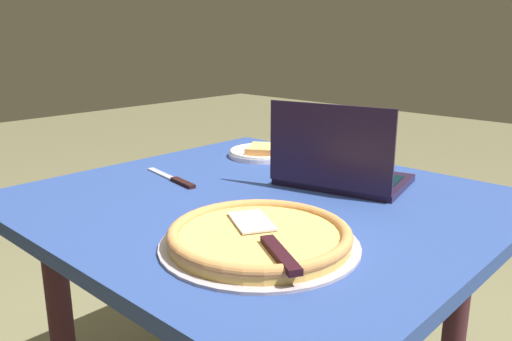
{
  "coord_description": "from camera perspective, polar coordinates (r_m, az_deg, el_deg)",
  "views": [
    {
      "loc": [
        -0.8,
        0.88,
        1.12
      ],
      "look_at": [
        0.03,
        -0.02,
        0.79
      ],
      "focal_mm": 35.88,
      "sensor_mm": 36.0,
      "label": 1
    }
  ],
  "objects": [
    {
      "name": "dining_table",
      "position": [
        1.29,
        0.62,
        -7.25
      ],
      "size": [
        1.08,
        1.01,
        0.73
      ],
      "color": "navy",
      "rests_on": "ground_plane"
    },
    {
      "name": "table_knife",
      "position": [
        1.41,
        -9.07,
        -0.98
      ],
      "size": [
        0.24,
        0.06,
        0.01
      ],
      "color": "#B6BBC7",
      "rests_on": "dining_table"
    },
    {
      "name": "laptop",
      "position": [
        1.35,
        9.32,
        0.16
      ],
      "size": [
        0.37,
        0.3,
        0.22
      ],
      "color": "black",
      "rests_on": "dining_table"
    },
    {
      "name": "pizza_tray",
      "position": [
        0.97,
        0.41,
        -7.37
      ],
      "size": [
        0.38,
        0.38,
        0.04
      ],
      "color": "#A89EA7",
      "rests_on": "dining_table"
    },
    {
      "name": "pizza_plate",
      "position": [
        1.66,
        0.68,
        2.05
      ],
      "size": [
        0.22,
        0.22,
        0.04
      ],
      "color": "white",
      "rests_on": "dining_table"
    }
  ]
}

